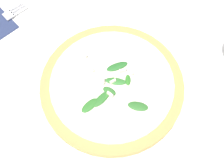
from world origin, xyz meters
TOP-DOWN VIEW (x-y plane):
  - ground_plane at (0.00, 0.00)m, footprint 6.00×6.00m
  - pizza_arugula_main at (-0.03, -0.02)m, footprint 0.33×0.33m

SIDE VIEW (x-z plane):
  - ground_plane at x=0.00m, z-range 0.00..0.00m
  - pizza_arugula_main at x=-0.03m, z-range -0.01..0.04m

